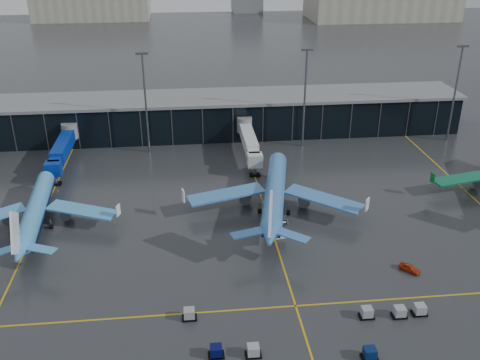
{
  "coord_description": "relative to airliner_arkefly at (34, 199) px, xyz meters",
  "views": [
    {
      "loc": [
        -5.45,
        -79.11,
        52.27
      ],
      "look_at": [
        5.0,
        18.0,
        6.0
      ],
      "focal_mm": 40.0,
      "sensor_mm": 36.0,
      "label": 1
    }
  ],
  "objects": [
    {
      "name": "mobile_airstair",
      "position": [
        45.71,
        -8.52,
        -4.92
      ],
      "size": [
        2.7,
        3.52,
        3.45
      ],
      "rotation": [
        0.0,
        0.0,
        0.17
      ],
      "color": "white",
      "rests_on": "ground"
    },
    {
      "name": "airliner_klm_near",
      "position": [
        46.55,
        1.65,
        0.78
      ],
      "size": [
        45.01,
        48.96,
        12.95
      ],
      "primitive_type": null,
      "rotation": [
        0.0,
        0.0,
        -0.21
      ],
      "color": "#3976BD",
      "rests_on": "ground"
    },
    {
      "name": "baggage_carts",
      "position": [
        46.56,
        -35.72,
        -4.93
      ],
      "size": [
        36.32,
        12.13,
        1.7
      ],
      "color": "black",
      "rests_on": "ground"
    },
    {
      "name": "taxi_lines",
      "position": [
        44.65,
        -3.89,
        -5.68
      ],
      "size": [
        220.0,
        120.0,
        0.02
      ],
      "color": "gold",
      "rests_on": "ground"
    },
    {
      "name": "distant_hangars",
      "position": [
        84.59,
        255.58,
        3.1
      ],
      "size": [
        260.0,
        71.0,
        22.0
      ],
      "color": "#B2AD99",
      "rests_on": "ground"
    },
    {
      "name": "terminal_pier",
      "position": [
        34.65,
        47.5,
        -0.27
      ],
      "size": [
        142.0,
        17.0,
        10.7
      ],
      "color": "black",
      "rests_on": "ground"
    },
    {
      "name": "service_van_red",
      "position": [
        65.5,
        -22.53,
        -5.08
      ],
      "size": [
        3.44,
        3.67,
        1.23
      ],
      "primitive_type": "imported",
      "rotation": [
        0.0,
        0.0,
        0.71
      ],
      "color": "#AF2E0D",
      "rests_on": "ground"
    },
    {
      "name": "airliner_arkefly",
      "position": [
        0.0,
        0.0,
        0.0
      ],
      "size": [
        35.23,
        39.39,
        11.39
      ],
      "primitive_type": null,
      "rotation": [
        0.0,
        0.0,
        0.08
      ],
      "color": "#4296D8",
      "rests_on": "ground"
    },
    {
      "name": "flood_masts",
      "position": [
        39.65,
        35.5,
        8.12
      ],
      "size": [
        203.0,
        0.5,
        25.5
      ],
      "color": "#595B60",
      "rests_on": "ground"
    },
    {
      "name": "ground",
      "position": [
        34.65,
        -14.5,
        -5.69
      ],
      "size": [
        600.0,
        600.0,
        0.0
      ],
      "primitive_type": "plane",
      "color": "#282B2D",
      "rests_on": "ground"
    },
    {
      "name": "jet_bridges",
      "position": [
        -0.35,
        28.49,
        -1.14
      ],
      "size": [
        94.0,
        27.5,
        7.2
      ],
      "color": "#595B60",
      "rests_on": "ground"
    }
  ]
}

